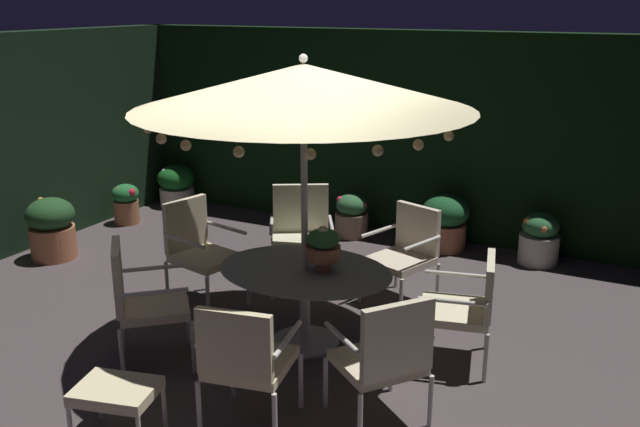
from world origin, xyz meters
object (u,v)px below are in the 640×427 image
at_px(potted_plant_left_near, 176,184).
at_px(potted_plant_front_corner, 445,220).
at_px(patio_umbrella, 304,87).
at_px(patio_chair_northeast, 245,357).
at_px(centerpiece_planter, 323,246).
at_px(patio_chair_south, 406,249).
at_px(patio_chair_east, 386,354).
at_px(patio_chair_north, 140,296).
at_px(patio_chair_west, 199,246).
at_px(patio_chair_southwest, 301,230).
at_px(potted_plant_back_right, 539,239).
at_px(potted_plant_back_center, 52,227).
at_px(ottoman_footrest, 116,393).
at_px(patio_dining_table, 305,284).
at_px(potted_plant_right_far, 126,202).
at_px(potted_plant_left_far, 352,215).
at_px(patio_chair_southeast, 466,302).

bearing_deg(potted_plant_left_near, potted_plant_front_corner, -0.57).
distance_m(patio_umbrella, patio_chair_northeast, 2.15).
xyz_separation_m(centerpiece_planter, potted_plant_left_near, (-3.89, 2.95, -0.62)).
bearing_deg(patio_chair_south, patio_chair_east, -73.36).
xyz_separation_m(patio_chair_north, patio_chair_west, (-0.32, 1.22, -0.00)).
height_order(patio_chair_southwest, potted_plant_back_right, patio_chair_southwest).
height_order(patio_chair_south, potted_plant_front_corner, patio_chair_south).
xyz_separation_m(patio_chair_south, potted_plant_front_corner, (-0.11, 1.64, -0.18)).
bearing_deg(patio_chair_west, patio_umbrella, -12.77).
bearing_deg(potted_plant_back_center, ottoman_footrest, -37.00).
distance_m(patio_chair_north, potted_plant_back_right, 4.59).
relative_size(potted_plant_back_center, potted_plant_back_right, 1.21).
bearing_deg(patio_chair_northeast, patio_chair_south, 85.95).
xyz_separation_m(patio_chair_east, patio_chair_west, (-2.42, 1.14, 0.04)).
bearing_deg(patio_dining_table, patio_chair_northeast, -79.11).
xyz_separation_m(centerpiece_planter, patio_chair_northeast, (0.10, -1.36, -0.35)).
height_order(patio_umbrella, patio_chair_west, patio_umbrella).
bearing_deg(potted_plant_back_center, potted_plant_front_corner, 30.99).
bearing_deg(patio_chair_south, ottoman_footrest, -106.31).
relative_size(patio_dining_table, potted_plant_right_far, 2.85).
height_order(patio_chair_northeast, patio_chair_west, patio_chair_west).
height_order(patio_chair_east, patio_chair_southwest, patio_chair_southwest).
distance_m(patio_chair_northeast, potted_plant_right_far, 5.23).
bearing_deg(patio_chair_north, potted_plant_front_corner, 70.50).
bearing_deg(potted_plant_left_far, patio_chair_southwest, -83.88).
xyz_separation_m(patio_chair_south, potted_plant_left_near, (-4.17, 1.68, -0.23)).
relative_size(patio_chair_west, potted_plant_back_right, 1.74).
bearing_deg(patio_umbrella, potted_plant_front_corner, 83.42).
bearing_deg(patio_chair_north, ottoman_footrest, -58.54).
relative_size(patio_umbrella, potted_plant_back_right, 4.63).
height_order(patio_umbrella, potted_plant_back_right, patio_umbrella).
bearing_deg(patio_dining_table, patio_chair_north, -138.27).
relative_size(patio_umbrella, patio_chair_southeast, 2.98).
distance_m(patio_dining_table, patio_chair_west, 1.37).
bearing_deg(potted_plant_front_corner, patio_chair_southwest, -120.41).
bearing_deg(patio_chair_southeast, potted_plant_right_far, 161.95).
relative_size(ottoman_footrest, potted_plant_left_near, 1.03).
relative_size(patio_chair_northeast, potted_plant_back_right, 1.66).
relative_size(ottoman_footrest, potted_plant_front_corner, 0.90).
distance_m(patio_umbrella, potted_plant_back_right, 3.81).
height_order(patio_dining_table, patio_chair_north, patio_chair_north).
relative_size(patio_chair_southwest, potted_plant_back_center, 1.44).
bearing_deg(patio_chair_southwest, patio_dining_table, -60.22).
bearing_deg(potted_plant_right_far, patio_chair_southwest, -14.09).
relative_size(potted_plant_back_right, potted_plant_front_corner, 0.88).
relative_size(patio_chair_north, potted_plant_back_right, 1.76).
distance_m(ottoman_footrest, potted_plant_left_far, 4.69).
xyz_separation_m(ottoman_footrest, potted_plant_front_corner, (0.81, 4.75, -0.00)).
relative_size(patio_chair_southeast, ottoman_footrest, 1.51).
xyz_separation_m(patio_chair_north, ottoman_footrest, (0.56, -0.91, -0.24)).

